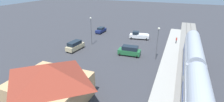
{
  "coord_description": "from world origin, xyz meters",
  "views": [
    {
      "loc": [
        -10.84,
        36.45,
        15.53
      ],
      "look_at": [
        2.22,
        4.39,
        1.0
      ],
      "focal_mm": 27.1,
      "sensor_mm": 36.0,
      "label": 1
    }
  ],
  "objects": [
    {
      "name": "pickup_white",
      "position": [
        -0.59,
        -9.05,
        1.03
      ],
      "size": [
        5.65,
        3.17,
        2.14
      ],
      "color": "white",
      "rests_on": "ground"
    },
    {
      "name": "light_pole_near_platform",
      "position": [
        -7.2,
        3.01,
        4.45
      ],
      "size": [
        0.44,
        0.44,
        6.97
      ],
      "color": "#515156",
      "rests_on": "ground"
    },
    {
      "name": "light_pole_lot_center",
      "position": [
        9.67,
        0.05,
        4.54
      ],
      "size": [
        0.44,
        0.44,
        7.13
      ],
      "color": "#515156",
      "rests_on": "ground"
    },
    {
      "name": "pedestrian_on_platform",
      "position": [
        -10.68,
        -8.32,
        1.28
      ],
      "size": [
        0.36,
        0.36,
        1.71
      ],
      "color": "#333338",
      "rests_on": "platform"
    },
    {
      "name": "station_building",
      "position": [
        4.0,
        22.0,
        3.03
      ],
      "size": [
        10.17,
        8.78,
        5.81
      ],
      "color": "tan",
      "rests_on": "ground"
    },
    {
      "name": "railway_track",
      "position": [
        -14.0,
        0.0,
        0.09
      ],
      "size": [
        4.8,
        70.0,
        0.3
      ],
      "color": "gray",
      "rests_on": "ground"
    },
    {
      "name": "sedan_navy",
      "position": [
        12.16,
        -10.63,
        0.88
      ],
      "size": [
        1.96,
        4.55,
        1.74
      ],
      "color": "navy",
      "rests_on": "ground"
    },
    {
      "name": "platform",
      "position": [
        -10.0,
        0.0,
        0.15
      ],
      "size": [
        3.2,
        46.0,
        0.3
      ],
      "color": "#A8A399",
      "rests_on": "ground"
    },
    {
      "name": "ground_plane",
      "position": [
        0.0,
        0.0,
        0.0
      ],
      "size": [
        200.0,
        200.0,
        0.0
      ],
      "primitive_type": "plane",
      "color": "#38383D"
    },
    {
      "name": "suv_tan",
      "position": [
        11.53,
        4.95,
        1.15
      ],
      "size": [
        2.46,
        5.08,
        2.22
      ],
      "color": "#C6B284",
      "rests_on": "ground"
    },
    {
      "name": "suv_green",
      "position": [
        -1.42,
        3.02,
        1.15
      ],
      "size": [
        5.01,
        2.63,
        2.22
      ],
      "color": "#236638",
      "rests_on": "ground"
    }
  ]
}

